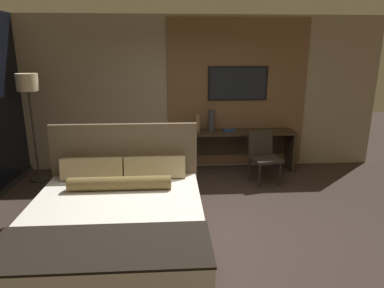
% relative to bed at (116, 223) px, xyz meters
% --- Properties ---
extents(ground_plane, '(16.00, 16.00, 0.00)m').
position_rel_bed_xyz_m(ground_plane, '(0.96, 0.23, -0.32)').
color(ground_plane, '#332823').
extents(wall_back_tv_panel, '(7.20, 0.09, 2.80)m').
position_rel_bed_xyz_m(wall_back_tv_panel, '(1.09, 2.83, 1.08)').
color(wall_back_tv_panel, gray).
rests_on(wall_back_tv_panel, ground_plane).
extents(bed, '(1.97, 2.25, 1.24)m').
position_rel_bed_xyz_m(bed, '(0.00, 0.00, 0.00)').
color(bed, '#33281E').
rests_on(bed, ground_plane).
extents(desk, '(2.07, 0.48, 0.75)m').
position_rel_bed_xyz_m(desk, '(1.88, 2.57, 0.20)').
color(desk, '#2D2319').
rests_on(desk, ground_plane).
extents(tv, '(1.09, 0.04, 0.61)m').
position_rel_bed_xyz_m(tv, '(1.88, 2.75, 1.28)').
color(tv, black).
extents(desk_chair, '(0.57, 0.57, 0.88)m').
position_rel_bed_xyz_m(desk_chair, '(2.19, 1.94, 0.20)').
color(desk_chair, '#28231E').
rests_on(desk_chair, ground_plane).
extents(floor_lamp, '(0.34, 0.34, 1.83)m').
position_rel_bed_xyz_m(floor_lamp, '(-1.67, 2.23, 1.22)').
color(floor_lamp, '#282623').
rests_on(floor_lamp, ground_plane).
extents(vase_tall, '(0.12, 0.12, 0.40)m').
position_rel_bed_xyz_m(vase_tall, '(1.38, 2.56, 0.63)').
color(vase_tall, '#333338').
rests_on(vase_tall, desk).
extents(vase_short, '(0.09, 0.09, 0.31)m').
position_rel_bed_xyz_m(vase_short, '(1.13, 2.55, 0.59)').
color(vase_short, '#846647').
rests_on(vase_short, desk).
extents(book, '(0.24, 0.18, 0.03)m').
position_rel_bed_xyz_m(book, '(1.71, 2.55, 0.45)').
color(book, navy).
rests_on(book, desk).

